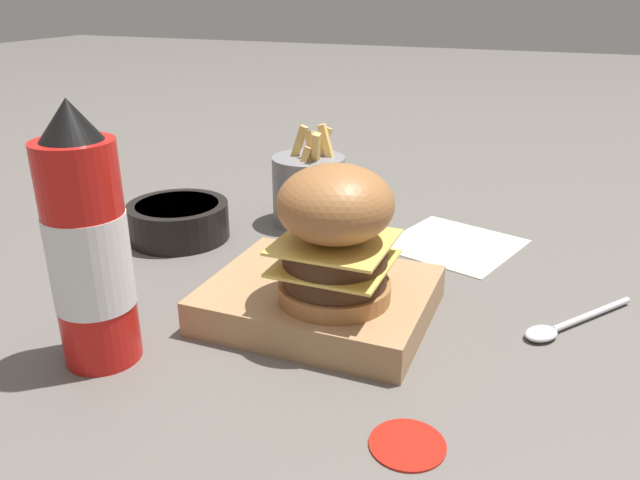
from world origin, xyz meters
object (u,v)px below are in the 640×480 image
object	(u,v)px
burger	(335,233)
fries_basket	(309,189)
serving_board	(320,299)
spoon	(560,327)
side_bowl	(178,220)
ketchup_bottle	(89,250)

from	to	relation	value
burger	fries_basket	bearing A→B (deg)	-62.51
burger	fries_basket	size ratio (longest dim) A/B	0.94
serving_board	fries_basket	xyz separation A→B (m)	(0.12, -0.26, 0.03)
spoon	fries_basket	bearing A→B (deg)	-82.15
fries_basket	side_bowl	bearing A→B (deg)	41.36
side_bowl	spoon	distance (m)	0.51
ketchup_bottle	spoon	size ratio (longest dim) A/B	1.77
side_bowl	spoon	size ratio (longest dim) A/B	1.00
side_bowl	spoon	world-z (taller)	side_bowl
side_bowl	fries_basket	bearing A→B (deg)	-138.64
side_bowl	ketchup_bottle	bearing A→B (deg)	110.08
side_bowl	burger	bearing A→B (deg)	151.87
serving_board	spoon	world-z (taller)	serving_board
burger	fries_basket	world-z (taller)	burger
ketchup_bottle	spoon	distance (m)	0.47
serving_board	burger	world-z (taller)	burger
spoon	serving_board	bearing A→B (deg)	-39.92
serving_board	side_bowl	distance (m)	0.30
burger	spoon	world-z (taller)	burger
ketchup_bottle	burger	bearing A→B (deg)	-145.60
burger	fries_basket	distance (m)	0.32
burger	spoon	bearing A→B (deg)	-158.92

